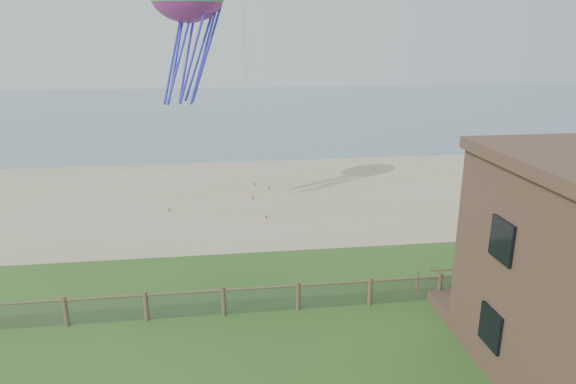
# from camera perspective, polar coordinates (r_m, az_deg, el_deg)

# --- Properties ---
(sand_beach) EXTENTS (72.00, 20.00, 0.02)m
(sand_beach) POSITION_cam_1_polar(r_m,az_deg,el_deg) (36.13, -2.71, -0.27)
(sand_beach) COLOR tan
(sand_beach) RESTS_ON ground
(ocean) EXTENTS (160.00, 68.00, 0.02)m
(ocean) POSITION_cam_1_polar(r_m,az_deg,el_deg) (79.17, -5.52, 9.14)
(ocean) COLOR slate
(ocean) RESTS_ON ground
(chainlink_fence) EXTENTS (36.20, 0.20, 1.25)m
(chainlink_fence) POSITION_cam_1_polar(r_m,az_deg,el_deg) (21.21, 1.12, -11.66)
(chainlink_fence) COLOR brown
(chainlink_fence) RESTS_ON ground
(picnic_table) EXTENTS (1.78, 1.48, 0.66)m
(picnic_table) POSITION_cam_1_polar(r_m,az_deg,el_deg) (23.04, 22.32, -11.19)
(picnic_table) COLOR brown
(picnic_table) RESTS_ON ground
(octopus_kite) EXTENTS (4.15, 3.29, 7.63)m
(octopus_kite) POSITION_cam_1_polar(r_m,az_deg,el_deg) (28.64, -10.92, 16.99)
(octopus_kite) COLOR red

